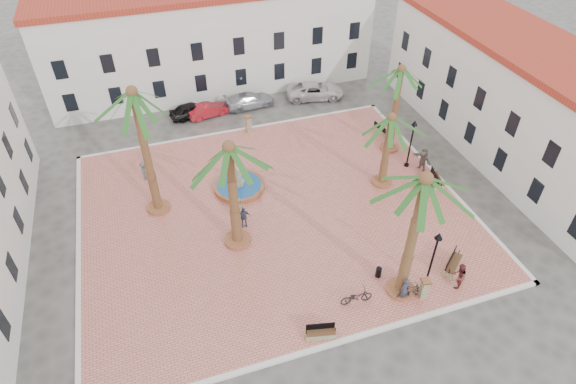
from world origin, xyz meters
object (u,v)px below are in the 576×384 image
object	(u,v)px
car_white	(315,90)
palm_sw	(230,160)
bicycle_a	(356,297)
bollard_se	(424,288)
cyclist_a	(404,289)
bench_e	(437,180)
bicycle_b	(410,291)
bench_se	(453,265)
lamppost_e	(412,136)
car_silver	(249,100)
pedestrian_east	(423,159)
bollard_e	(432,191)
litter_bin	(379,272)
pedestrian_fountain_a	(238,208)
cyclist_b	(459,276)
lamppost_s	(435,250)
pedestrian_fountain_b	(244,217)
bench_ne	(381,130)
fountain	(239,185)
palm_s	(423,194)
car_black	(191,110)
palm_ne	(400,79)
pedestrian_north	(145,171)
bench_s	(321,334)
bollard_n	(248,124)
palm_e	(390,127)
car_red	(208,110)

from	to	relation	value
car_white	palm_sw	bearing A→B (deg)	156.64
bicycle_a	car_white	bearing A→B (deg)	-11.27
bollard_se	cyclist_a	world-z (taller)	cyclist_a
bench_e	bicycle_b	bearing A→B (deg)	153.43
bench_se	lamppost_e	distance (m)	10.80
car_silver	pedestrian_east	bearing A→B (deg)	-148.01
bollard_e	litter_bin	distance (m)	8.70
pedestrian_fountain_a	bicycle_a	bearing A→B (deg)	-86.97
cyclist_b	car_white	bearing A→B (deg)	-127.66
cyclist_b	lamppost_e	bearing A→B (deg)	-142.14
lamppost_s	pedestrian_fountain_b	bearing A→B (deg)	137.73
palm_sw	bench_ne	distance (m)	18.25
fountain	bollard_se	world-z (taller)	fountain
palm_s	car_black	distance (m)	26.01
lamppost_s	bollard_e	world-z (taller)	lamppost_s
cyclist_a	bench_se	bearing A→B (deg)	177.40
bench_e	car_white	size ratio (longest dim) A/B	0.35
bench_e	lamppost_e	bearing A→B (deg)	34.22
palm_sw	car_black	xyz separation A→B (m)	(-0.12, 16.77, -6.03)
palm_sw	palm_ne	size ratio (longest dim) A/B	1.06
lamppost_s	pedestrian_north	bearing A→B (deg)	133.72
pedestrian_fountain_a	palm_s	bearing A→B (deg)	-74.75
lamppost_s	car_black	distance (m)	25.79
fountain	bollard_se	bearing A→B (deg)	-59.40
bench_ne	bollard_se	world-z (taller)	bollard_se
palm_ne	cyclist_a	distance (m)	16.17
fountain	bench_s	size ratio (longest dim) A/B	2.17
cyclist_b	palm_sw	bearing A→B (deg)	-71.00
bench_e	bollard_n	bearing A→B (deg)	58.48
car_silver	palm_e	bearing A→B (deg)	-160.19
bollard_n	car_black	bearing A→B (deg)	133.99
cyclist_a	lamppost_s	bearing A→B (deg)	178.73
cyclist_a	car_silver	world-z (taller)	cyclist_a
bench_ne	car_red	xyz separation A→B (m)	(-13.41, 7.62, 0.22)
bicycle_b	car_black	xyz separation A→B (m)	(-8.50, 24.25, 0.01)
fountain	palm_s	xyz separation A→B (m)	(6.67, -12.18, 7.19)
pedestrian_north	pedestrian_east	bearing A→B (deg)	-91.55
palm_e	bollard_e	distance (m)	5.66
bollard_n	bicycle_b	distance (m)	20.41
bollard_se	litter_bin	distance (m)	2.83
fountain	bollard_n	distance (m)	7.68
bollard_n	pedestrian_east	size ratio (longest dim) A/B	0.82
car_red	bench_s	bearing A→B (deg)	171.68
bollard_n	car_white	bearing A→B (deg)	27.86
bench_e	cyclist_a	distance (m)	11.55
car_red	car_white	distance (m)	10.34
palm_sw	car_red	size ratio (longest dim) A/B	2.11
palm_e	pedestrian_north	size ratio (longest dim) A/B	3.86
bicycle_a	bollard_e	bearing A→B (deg)	-49.29
bench_e	car_black	world-z (taller)	car_black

